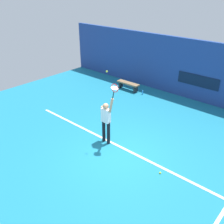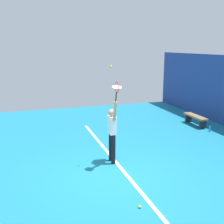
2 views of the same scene
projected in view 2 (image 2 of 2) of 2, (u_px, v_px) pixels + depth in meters
The scene contains 8 objects.
ground_plane at pixel (112, 175), 7.81m from camera, with size 18.00×18.00×0.00m, color teal.
court_baseline at pixel (125, 173), 7.93m from camera, with size 10.00×0.10×0.01m, color white.
tennis_player at pixel (112, 131), 8.46m from camera, with size 0.62×0.31×1.99m.
tennis_racket at pixel (117, 88), 7.75m from camera, with size 0.38×0.27×0.63m.
tennis_ball at pixel (111, 66), 7.85m from camera, with size 0.07×0.07×0.07m, color #CCE033.
court_bench at pixel (195, 118), 12.62m from camera, with size 1.40×0.36×0.45m.
water_bottle at pixel (210, 129), 11.70m from camera, with size 0.07×0.07×0.24m, color #338CD8.
spare_ball at pixel (140, 207), 6.22m from camera, with size 0.07×0.07×0.07m, color #CCE033.
Camera 2 is at (6.84, -2.22, 3.53)m, focal length 44.79 mm.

